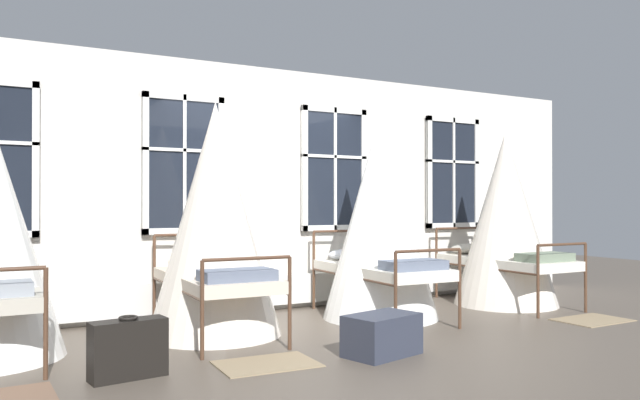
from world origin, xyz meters
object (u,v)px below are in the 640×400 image
(suitcase_dark, at_px, (128,349))
(cot_fourth, at_px, (505,221))
(cot_second, at_px, (215,222))
(cot_third, at_px, (380,219))
(travel_trunk, at_px, (382,335))

(suitcase_dark, bearing_deg, cot_fourth, 5.75)
(cot_second, xyz_separation_m, suitcase_dark, (-1.09, -1.17, -0.91))
(cot_third, height_order, travel_trunk, cot_third)
(cot_third, bearing_deg, travel_trunk, 147.81)
(cot_second, height_order, cot_fourth, cot_second)
(cot_fourth, bearing_deg, suitcase_dark, 103.34)
(travel_trunk, bearing_deg, suitcase_dark, 170.97)
(cot_second, height_order, cot_third, cot_third)
(travel_trunk, bearing_deg, cot_third, 56.16)
(cot_fourth, distance_m, suitcase_dark, 5.26)
(cot_third, bearing_deg, cot_fourth, -88.04)
(cot_fourth, relative_size, travel_trunk, 3.51)
(suitcase_dark, xyz_separation_m, travel_trunk, (2.08, -0.33, -0.04))
(cot_second, relative_size, cot_fourth, 1.04)
(cot_second, bearing_deg, suitcase_dark, 138.56)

